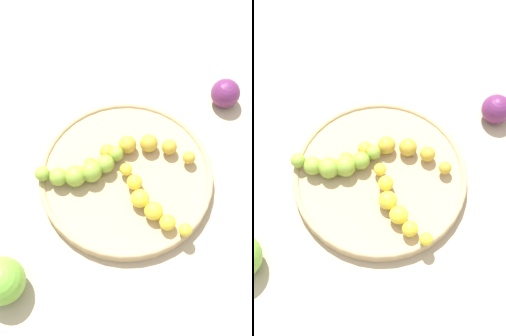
% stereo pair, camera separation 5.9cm
% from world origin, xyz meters
% --- Properties ---
extents(ground_plane, '(2.40, 2.40, 0.00)m').
position_xyz_m(ground_plane, '(0.00, 0.00, 0.00)').
color(ground_plane, tan).
extents(fruit_bowl, '(0.28, 0.28, 0.02)m').
position_xyz_m(fruit_bowl, '(0.00, 0.00, 0.01)').
color(fruit_bowl, tan).
rests_on(fruit_bowl, ground_plane).
extents(banana_spotted, '(0.16, 0.10, 0.03)m').
position_xyz_m(banana_spotted, '(0.04, 0.02, 0.03)').
color(banana_spotted, gold).
rests_on(banana_spotted, fruit_bowl).
extents(banana_green, '(0.14, 0.06, 0.03)m').
position_xyz_m(banana_green, '(-0.06, 0.03, 0.04)').
color(banana_green, '#8CAD38').
rests_on(banana_green, fruit_bowl).
extents(banana_yellow, '(0.06, 0.15, 0.03)m').
position_xyz_m(banana_yellow, '(0.00, -0.07, 0.03)').
color(banana_yellow, yellow).
rests_on(banana_yellow, fruit_bowl).
extents(plum_purple, '(0.05, 0.05, 0.05)m').
position_xyz_m(plum_purple, '(0.23, 0.05, 0.03)').
color(plum_purple, '#662659').
rests_on(plum_purple, ground_plane).
extents(apple_green, '(0.07, 0.07, 0.07)m').
position_xyz_m(apple_green, '(-0.24, -0.07, 0.03)').
color(apple_green, '#72B238').
rests_on(apple_green, ground_plane).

